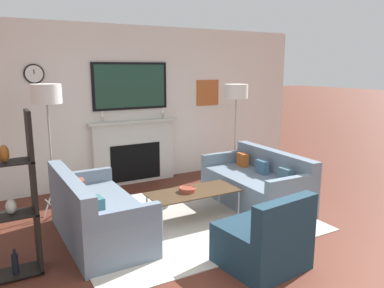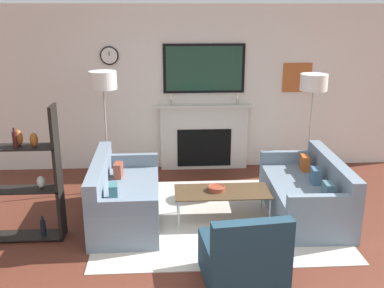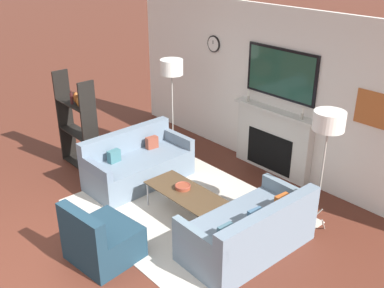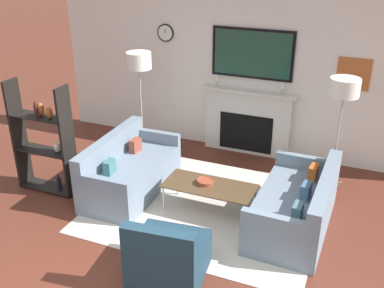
{
  "view_description": "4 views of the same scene",
  "coord_description": "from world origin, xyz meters",
  "px_view_note": "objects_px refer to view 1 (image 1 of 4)",
  "views": [
    {
      "loc": [
        -2.25,
        -1.9,
        1.99
      ],
      "look_at": [
        0.23,
        2.49,
        0.96
      ],
      "focal_mm": 35.0,
      "sensor_mm": 36.0,
      "label": 1
    },
    {
      "loc": [
        -0.64,
        -3.08,
        2.64
      ],
      "look_at": [
        -0.3,
        2.53,
        0.93
      ],
      "focal_mm": 42.0,
      "sensor_mm": 36.0,
      "label": 2
    },
    {
      "loc": [
        4.17,
        -1.35,
        3.64
      ],
      "look_at": [
        -0.03,
        2.39,
        1.03
      ],
      "focal_mm": 42.0,
      "sensor_mm": 36.0,
      "label": 3
    },
    {
      "loc": [
        1.8,
        -2.65,
        3.37
      ],
      "look_at": [
        -0.31,
        2.47,
        0.81
      ],
      "focal_mm": 42.0,
      "sensor_mm": 36.0,
      "label": 4
    }
  ],
  "objects_px": {
    "coffee_table": "(193,193)",
    "couch_left": "(96,215)",
    "floor_lamp_left": "(46,96)",
    "couch_right": "(257,185)",
    "armchair": "(264,242)",
    "decorative_bowl": "(187,189)",
    "floor_lamp_right": "(236,93)"
  },
  "relations": [
    {
      "from": "couch_left",
      "to": "armchair",
      "type": "bearing_deg",
      "value": -48.31
    },
    {
      "from": "coffee_table",
      "to": "couch_right",
      "type": "bearing_deg",
      "value": 4.28
    },
    {
      "from": "couch_right",
      "to": "floor_lamp_right",
      "type": "relative_size",
      "value": 0.99
    },
    {
      "from": "coffee_table",
      "to": "armchair",
      "type": "bearing_deg",
      "value": -88.46
    },
    {
      "from": "coffee_table",
      "to": "floor_lamp_left",
      "type": "height_order",
      "value": "floor_lamp_left"
    },
    {
      "from": "floor_lamp_right",
      "to": "decorative_bowl",
      "type": "bearing_deg",
      "value": -145.15
    },
    {
      "from": "armchair",
      "to": "coffee_table",
      "type": "distance_m",
      "value": 1.38
    },
    {
      "from": "couch_right",
      "to": "decorative_bowl",
      "type": "xyz_separation_m",
      "value": [
        -1.21,
        -0.06,
        0.15
      ]
    },
    {
      "from": "armchair",
      "to": "decorative_bowl",
      "type": "bearing_deg",
      "value": 94.55
    },
    {
      "from": "decorative_bowl",
      "to": "couch_left",
      "type": "bearing_deg",
      "value": 177.26
    },
    {
      "from": "couch_right",
      "to": "coffee_table",
      "type": "bearing_deg",
      "value": -175.72
    },
    {
      "from": "armchair",
      "to": "decorative_bowl",
      "type": "relative_size",
      "value": 3.73
    },
    {
      "from": "coffee_table",
      "to": "floor_lamp_right",
      "type": "height_order",
      "value": "floor_lamp_right"
    },
    {
      "from": "couch_right",
      "to": "decorative_bowl",
      "type": "height_order",
      "value": "couch_right"
    },
    {
      "from": "coffee_table",
      "to": "decorative_bowl",
      "type": "xyz_separation_m",
      "value": [
        -0.07,
        0.03,
        0.06
      ]
    },
    {
      "from": "couch_left",
      "to": "floor_lamp_right",
      "type": "relative_size",
      "value": 0.98
    },
    {
      "from": "couch_left",
      "to": "couch_right",
      "type": "xyz_separation_m",
      "value": [
        2.4,
        -0.0,
        -0.01
      ]
    },
    {
      "from": "floor_lamp_left",
      "to": "armchair",
      "type": "bearing_deg",
      "value": -56.81
    },
    {
      "from": "couch_right",
      "to": "armchair",
      "type": "bearing_deg",
      "value": -126.78
    },
    {
      "from": "decorative_bowl",
      "to": "coffee_table",
      "type": "bearing_deg",
      "value": -20.27
    },
    {
      "from": "couch_left",
      "to": "floor_lamp_left",
      "type": "xyz_separation_m",
      "value": [
        -0.31,
        1.0,
        1.34
      ]
    },
    {
      "from": "couch_left",
      "to": "decorative_bowl",
      "type": "height_order",
      "value": "couch_left"
    },
    {
      "from": "floor_lamp_left",
      "to": "floor_lamp_right",
      "type": "distance_m",
      "value": 3.01
    },
    {
      "from": "couch_right",
      "to": "floor_lamp_left",
      "type": "height_order",
      "value": "floor_lamp_left"
    },
    {
      "from": "coffee_table",
      "to": "couch_left",
      "type": "bearing_deg",
      "value": 176.17
    },
    {
      "from": "couch_right",
      "to": "coffee_table",
      "type": "distance_m",
      "value": 1.14
    },
    {
      "from": "couch_left",
      "to": "coffee_table",
      "type": "height_order",
      "value": "couch_left"
    },
    {
      "from": "couch_right",
      "to": "couch_left",
      "type": "bearing_deg",
      "value": 180.0
    },
    {
      "from": "couch_left",
      "to": "couch_right",
      "type": "height_order",
      "value": "couch_left"
    },
    {
      "from": "floor_lamp_right",
      "to": "armchair",
      "type": "bearing_deg",
      "value": -119.67
    },
    {
      "from": "couch_left",
      "to": "floor_lamp_left",
      "type": "bearing_deg",
      "value": 107.07
    },
    {
      "from": "couch_left",
      "to": "coffee_table",
      "type": "distance_m",
      "value": 1.27
    }
  ]
}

